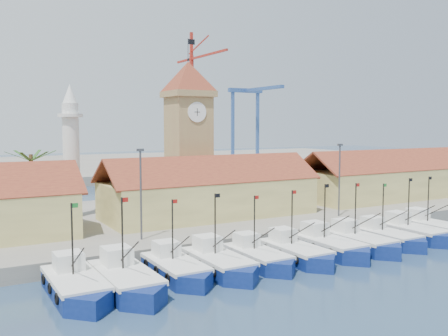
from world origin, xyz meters
TOP-DOWN VIEW (x-y plane):
  - ground at (0.00, 0.00)m, footprint 400.00×400.00m
  - quay at (0.00, 24.00)m, footprint 140.00×32.00m
  - terminal at (0.00, 110.00)m, footprint 240.00×80.00m
  - boat_0 at (-20.67, 2.46)m, footprint 3.57×9.79m
  - boat_1 at (-16.97, 1.85)m, footprint 3.69×10.11m
  - boat_2 at (-12.23, 3.03)m, footprint 3.36×9.21m
  - boat_3 at (-8.34, 2.59)m, footprint 3.50×9.59m
  - boat_4 at (-4.18, 2.71)m, footprint 3.26×8.93m
  - boat_5 at (-0.19, 2.26)m, footprint 3.40×9.31m
  - boat_6 at (4.16, 2.55)m, footprint 3.56×9.74m
  - boat_7 at (8.13, 2.34)m, footprint 3.49×9.57m
  - boat_8 at (12.34, 2.55)m, footprint 3.34×9.15m
  - boat_9 at (16.63, 2.69)m, footprint 3.51×9.61m
  - boat_10 at (20.72, 3.30)m, footprint 3.47×9.50m
  - hall_center at (0.00, 20.00)m, footprint 27.04×10.13m
  - hall_right at (32.00, 20.00)m, footprint 31.20×10.13m
  - clock_tower at (0.00, 26.00)m, footprint 5.80×5.80m
  - minaret at (-15.00, 28.00)m, footprint 3.00×3.00m
  - palm_tree at (-20.00, 26.00)m, footprint 5.60×5.03m
  - lamp_posts at (0.50, 12.00)m, footprint 80.70×0.25m
  - crane_red_right at (39.27, 103.65)m, footprint 1.00×31.72m
  - gantry at (62.00, 106.65)m, footprint 13.00×22.00m

SIDE VIEW (x-z plane):
  - ground at x=0.00m, z-range 0.00..0.00m
  - boat_4 at x=-4.18m, z-range -2.68..4.07m
  - boat_8 at x=12.34m, z-range -2.75..4.18m
  - boat_2 at x=-12.23m, z-range -2.76..4.20m
  - boat_5 at x=-0.19m, z-range -2.79..4.25m
  - boat_10 at x=20.72m, z-range -2.85..4.34m
  - boat_7 at x=8.13m, z-range -2.87..4.37m
  - quay at x=0.00m, z-range 0.00..1.50m
  - boat_3 at x=-8.34m, z-range -2.88..4.38m
  - boat_9 at x=16.63m, z-range -2.88..4.39m
  - boat_6 at x=4.16m, z-range -2.92..4.45m
  - boat_0 at x=-20.67m, z-range -2.94..4.47m
  - boat_1 at x=-16.97m, z-range -3.04..4.62m
  - terminal at x=0.00m, z-range 0.00..2.00m
  - hall_center at x=0.00m, z-range 0.18..7.79m
  - hall_right at x=32.00m, z-range 0.18..7.79m
  - palm_tree at x=-20.00m, z-range 2.05..10.44m
  - lamp_posts at x=0.50m, z-range 1.96..10.99m
  - minaret at x=-15.00m, z-range 1.58..17.88m
  - clock_tower at x=0.00m, z-range 0.61..23.31m
  - gantry at x=62.00m, z-range 8.44..31.64m
  - crane_red_right at x=39.27m, z-range 4.07..43.12m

